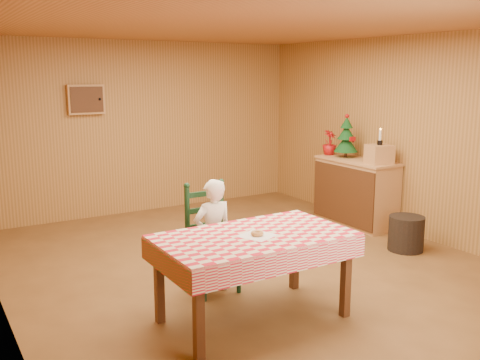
% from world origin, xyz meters
% --- Properties ---
extents(ground, '(6.00, 6.00, 0.00)m').
position_xyz_m(ground, '(0.00, 0.00, 0.00)').
color(ground, brown).
rests_on(ground, ground).
extents(cabin_walls, '(5.10, 6.05, 2.65)m').
position_xyz_m(cabin_walls, '(-0.00, 0.53, 1.83)').
color(cabin_walls, '#A9793D').
rests_on(cabin_walls, ground).
extents(dining_table, '(1.66, 0.96, 0.77)m').
position_xyz_m(dining_table, '(-0.66, -1.11, 0.69)').
color(dining_table, '#4C2914').
rests_on(dining_table, ground).
extents(ladder_chair, '(0.44, 0.40, 1.08)m').
position_xyz_m(ladder_chair, '(-0.66, -0.32, 0.50)').
color(ladder_chair, black).
rests_on(ladder_chair, ground).
extents(seated_child, '(0.41, 0.27, 1.12)m').
position_xyz_m(seated_child, '(-0.66, -0.38, 0.56)').
color(seated_child, white).
rests_on(seated_child, ground).
extents(napkin, '(0.34, 0.34, 0.00)m').
position_xyz_m(napkin, '(-0.66, -1.16, 0.77)').
color(napkin, white).
rests_on(napkin, dining_table).
extents(donut, '(0.13, 0.13, 0.04)m').
position_xyz_m(donut, '(-0.66, -1.16, 0.79)').
color(donut, '#B78042').
rests_on(donut, napkin).
extents(shelf_unit, '(0.54, 1.24, 0.93)m').
position_xyz_m(shelf_unit, '(2.22, 0.69, 0.47)').
color(shelf_unit, tan).
rests_on(shelf_unit, ground).
extents(crate, '(0.37, 0.37, 0.25)m').
position_xyz_m(crate, '(2.23, 0.29, 1.06)').
color(crate, tan).
rests_on(crate, shelf_unit).
extents(christmas_tree, '(0.34, 0.34, 0.62)m').
position_xyz_m(christmas_tree, '(2.23, 0.94, 1.21)').
color(christmas_tree, '#4C2914').
rests_on(christmas_tree, shelf_unit).
extents(flower_arrangement, '(0.24, 0.24, 0.37)m').
position_xyz_m(flower_arrangement, '(2.18, 1.24, 1.11)').
color(flower_arrangement, '#9A0E0E').
rests_on(flower_arrangement, shelf_unit).
extents(candle_set, '(0.07, 0.07, 0.22)m').
position_xyz_m(candle_set, '(2.23, 0.29, 1.24)').
color(candle_set, black).
rests_on(candle_set, crate).
extents(storage_bin, '(0.43, 0.43, 0.42)m').
position_xyz_m(storage_bin, '(1.93, -0.50, 0.21)').
color(storage_bin, black).
rests_on(storage_bin, ground).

